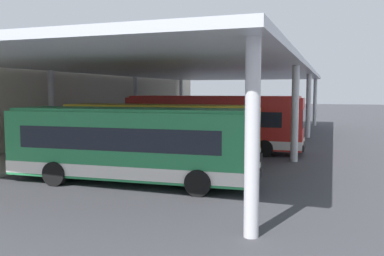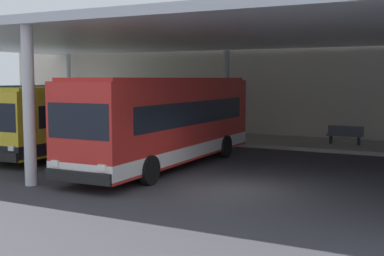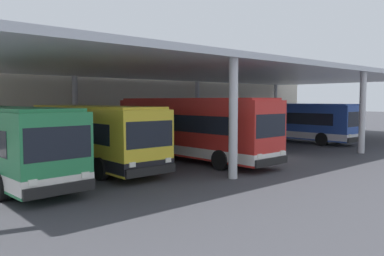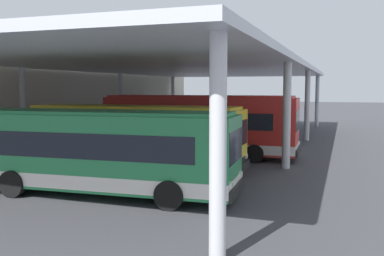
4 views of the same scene
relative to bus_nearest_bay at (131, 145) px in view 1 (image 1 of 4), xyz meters
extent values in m
plane|color=#3D3D42|center=(13.96, -3.44, -1.66)|extent=(200.00, 200.00, 0.00)
cube|color=#A39E93|center=(13.96, 8.31, -1.57)|extent=(42.00, 4.50, 0.18)
cube|color=beige|center=(13.96, 11.56, 1.65)|extent=(48.00, 1.60, 6.60)
cube|color=silver|center=(13.96, 2.06, 3.74)|extent=(40.00, 17.00, 0.30)
cylinder|color=silver|center=(-4.54, -5.94, 0.97)|extent=(0.40, 0.40, 5.25)
cylinder|color=silver|center=(7.79, -5.94, 0.97)|extent=(0.40, 0.40, 5.25)
cylinder|color=silver|center=(7.79, 10.06, 0.97)|extent=(0.40, 0.40, 5.25)
cylinder|color=silver|center=(20.13, -5.94, 0.97)|extent=(0.40, 0.40, 5.25)
cylinder|color=silver|center=(20.13, 10.06, 0.97)|extent=(0.40, 0.40, 5.25)
cylinder|color=silver|center=(32.46, -5.94, 0.97)|extent=(0.40, 0.40, 5.25)
cylinder|color=silver|center=(32.46, 10.06, 0.97)|extent=(0.40, 0.40, 5.25)
cube|color=#28844C|center=(0.00, 0.00, 0.04)|extent=(3.08, 10.52, 2.70)
cube|color=white|center=(0.00, 0.00, -0.96)|extent=(3.10, 10.54, 0.50)
cube|color=black|center=(-0.01, 0.15, 0.34)|extent=(3.01, 8.66, 0.90)
cube|color=black|center=(0.29, -5.14, 0.39)|extent=(2.30, 0.25, 1.10)
cube|color=black|center=(0.29, -5.23, -1.11)|extent=(2.46, 0.30, 0.36)
cube|color=#2A8B50|center=(0.00, 0.00, 1.45)|extent=(2.86, 10.10, 0.12)
cube|color=yellow|center=(0.29, -5.11, 1.21)|extent=(1.75, 0.22, 0.28)
cube|color=white|center=(-0.61, -5.27, -0.76)|extent=(0.28, 0.10, 0.20)
cube|color=white|center=(1.19, -5.17, -0.76)|extent=(0.28, 0.10, 0.20)
cylinder|color=black|center=(-1.04, -3.29, -1.16)|extent=(0.34, 1.01, 1.00)
cylinder|color=black|center=(1.40, -3.15, -1.16)|extent=(0.34, 1.01, 1.00)
cylinder|color=black|center=(-1.38, 2.79, -1.16)|extent=(0.34, 1.01, 1.00)
cylinder|color=black|center=(1.06, 2.92, -1.16)|extent=(0.34, 1.01, 1.00)
cube|color=yellow|center=(4.41, 0.76, 0.04)|extent=(2.52, 10.40, 2.70)
cube|color=black|center=(4.41, 0.76, -0.96)|extent=(2.54, 10.42, 0.50)
cube|color=black|center=(4.41, 0.91, 0.34)|extent=(2.56, 8.53, 0.90)
cube|color=black|center=(4.42, -4.39, 0.39)|extent=(2.30, 0.12, 1.10)
cube|color=black|center=(4.42, -4.48, -1.11)|extent=(2.45, 0.16, 0.36)
cube|color=yellow|center=(4.41, 0.76, 1.45)|extent=(2.32, 9.99, 0.12)
cube|color=yellow|center=(4.42, -4.36, 1.21)|extent=(1.75, 0.12, 0.28)
cube|color=white|center=(3.52, -4.47, -0.76)|extent=(0.28, 0.08, 0.20)
cube|color=white|center=(5.32, -4.47, -0.76)|extent=(0.28, 0.08, 0.20)
cylinder|color=black|center=(3.19, -2.47, -1.16)|extent=(0.28, 1.00, 1.00)
cylinder|color=black|center=(5.64, -2.46, -1.16)|extent=(0.28, 1.00, 1.00)
cylinder|color=black|center=(3.18, 3.62, -1.16)|extent=(0.28, 1.00, 1.00)
cylinder|color=black|center=(5.63, 3.62, -1.16)|extent=(0.28, 1.00, 1.00)
cube|color=red|center=(9.97, -0.66, 0.24)|extent=(2.75, 11.25, 3.10)
cube|color=white|center=(9.97, -0.66, -0.96)|extent=(2.77, 11.27, 0.50)
cube|color=black|center=(9.96, -0.51, 0.54)|extent=(2.75, 9.24, 0.90)
cube|color=black|center=(10.09, -6.21, 0.59)|extent=(2.30, 0.17, 1.10)
cube|color=black|center=(10.09, -6.30, -1.11)|extent=(2.45, 0.22, 0.36)
cube|color=red|center=(9.97, -0.66, 1.85)|extent=(2.54, 10.80, 0.12)
cube|color=yellow|center=(10.09, -6.18, 1.61)|extent=(1.75, 0.16, 0.28)
cube|color=white|center=(9.19, -6.31, -0.76)|extent=(0.28, 0.09, 0.20)
cube|color=white|center=(10.99, -6.26, -0.76)|extent=(0.28, 0.09, 0.20)
cylinder|color=black|center=(8.82, -4.16, -1.16)|extent=(0.30, 1.01, 1.00)
cylinder|color=black|center=(11.27, -4.10, -1.16)|extent=(0.30, 1.01, 1.00)
cylinder|color=black|center=(8.67, 2.39, -1.16)|extent=(0.30, 1.01, 1.00)
cylinder|color=black|center=(11.12, 2.45, -1.16)|extent=(0.30, 1.01, 1.00)
cube|color=#284CA8|center=(23.11, 1.13, 0.04)|extent=(2.54, 10.41, 2.70)
cube|color=silver|center=(23.11, 1.13, -0.96)|extent=(2.56, 10.43, 0.50)
cube|color=black|center=(23.11, 1.28, 0.34)|extent=(2.58, 8.54, 0.90)
cube|color=black|center=(23.14, -4.02, 0.39)|extent=(2.30, 0.13, 1.10)
cube|color=black|center=(23.14, -4.11, -1.11)|extent=(2.45, 0.17, 0.36)
cube|color=#2A50B0|center=(23.11, 1.13, 1.45)|extent=(2.34, 9.99, 0.12)
cube|color=yellow|center=(23.13, -3.99, 1.21)|extent=(1.75, 0.13, 0.28)
cube|color=white|center=(22.24, -4.10, -0.76)|extent=(0.28, 0.08, 0.20)
cube|color=white|center=(24.04, -4.10, -0.76)|extent=(0.28, 0.08, 0.20)
cylinder|color=black|center=(21.90, -2.10, -1.16)|extent=(0.28, 1.00, 1.00)
cylinder|color=black|center=(24.35, -2.09, -1.16)|extent=(0.28, 1.00, 1.00)
cylinder|color=black|center=(21.88, 3.99, -1.16)|extent=(0.28, 1.00, 1.00)
cylinder|color=black|center=(24.33, 4.00, -1.16)|extent=(0.28, 1.00, 1.00)
cube|color=#4C515B|center=(15.22, 8.31, -1.03)|extent=(1.80, 0.44, 0.08)
cube|color=#4C515B|center=(15.22, 8.51, -0.78)|extent=(1.80, 0.06, 0.44)
cube|color=#2D2D33|center=(14.52, 8.31, -1.25)|extent=(0.10, 0.36, 0.45)
cube|color=#2D2D33|center=(15.92, 8.31, -1.25)|extent=(0.10, 0.36, 0.45)
camera|label=1|loc=(-14.99, -7.92, 2.21)|focal=38.03mm
camera|label=2|loc=(20.27, -18.23, 1.89)|focal=47.60mm
camera|label=3|loc=(-4.66, -17.37, 1.80)|focal=35.98mm
camera|label=4|loc=(-13.93, -8.63, 2.36)|focal=40.59mm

